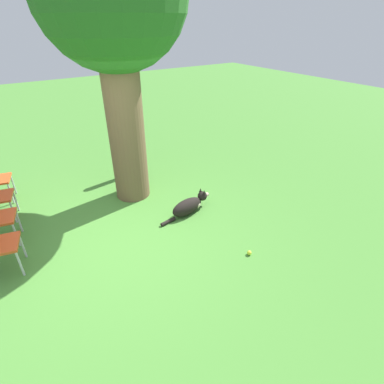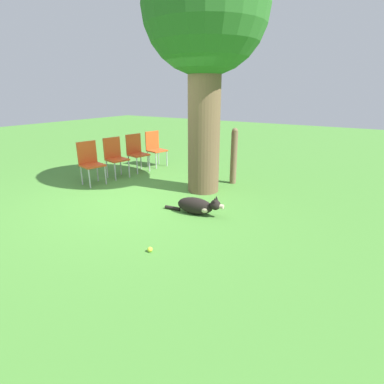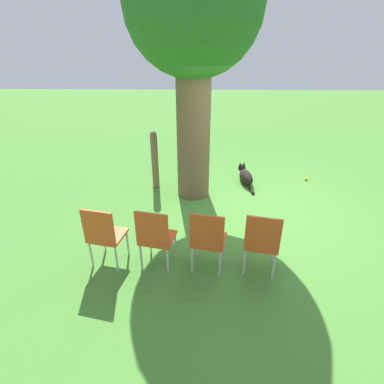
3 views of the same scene
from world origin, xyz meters
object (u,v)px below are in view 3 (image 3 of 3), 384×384
fence_post (155,160)px  tennis_ball (306,179)px  red_chair_2 (155,236)px  dog (245,176)px  red_chair_0 (262,240)px  oak_tree (194,17)px  red_chair_3 (104,233)px  red_chair_1 (208,238)px

fence_post → tennis_ball: 3.43m
red_chair_2 → tennis_ball: bearing=-33.4°
fence_post → dog: bearing=-82.0°
red_chair_0 → dog: bearing=7.9°
oak_tree → tennis_ball: bearing=-74.6°
oak_tree → red_chair_3: (-2.23, 1.17, -2.65)m
fence_post → red_chair_1: (-2.60, -1.04, -0.09)m
red_chair_0 → red_chair_3: size_ratio=1.00×
red_chair_1 → red_chair_2: 0.70m
red_chair_0 → red_chair_1: size_ratio=1.00×
oak_tree → tennis_ball: oak_tree is taller
red_chair_3 → tennis_ball: size_ratio=13.82×
red_chair_0 → red_chair_1: 0.70m
oak_tree → tennis_ball: 4.11m
tennis_ball → red_chair_3: bearing=128.2°
fence_post → red_chair_0: bearing=-146.6°
oak_tree → red_chair_1: oak_tree is taller
red_chair_2 → red_chair_0: bearing=-80.8°
fence_post → red_chair_3: 2.55m
red_chair_2 → red_chair_1: bearing=-80.8°
red_chair_1 → red_chair_3: same height
red_chair_1 → tennis_ball: 3.83m
red_chair_1 → fence_post: bearing=34.0°
dog → tennis_ball: (0.13, -1.40, -0.11)m
tennis_ball → red_chair_2: bearing=134.5°
fence_post → tennis_ball: fence_post is taller
oak_tree → tennis_ball: (0.70, -2.55, -3.14)m
red_chair_2 → red_chair_3: same height
red_chair_3 → red_chair_2: bearing=-80.8°
fence_post → tennis_ball: (0.40, -3.36, -0.59)m
red_chair_1 → tennis_ball: (3.00, -2.32, -0.50)m
dog → red_chair_3: size_ratio=1.14×
red_chair_2 → tennis_ball: 4.26m
dog → red_chair_2: red_chair_2 is taller
dog → tennis_ball: 1.41m
red_chair_1 → oak_tree: bearing=17.9°
red_chair_2 → dog: bearing=-17.5°
fence_post → tennis_ball: bearing=-83.1°
dog → red_chair_3: (-2.80, 2.31, 0.39)m
fence_post → red_chair_2: size_ratio=1.31×
oak_tree → red_chair_2: (-2.26, 0.47, -2.65)m
red_chair_2 → fence_post: bearing=19.7°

